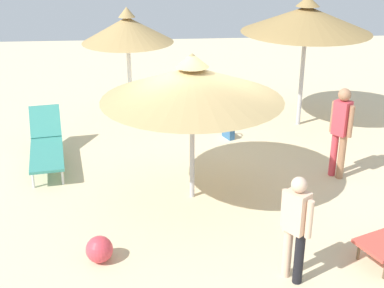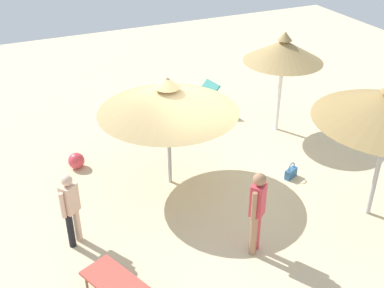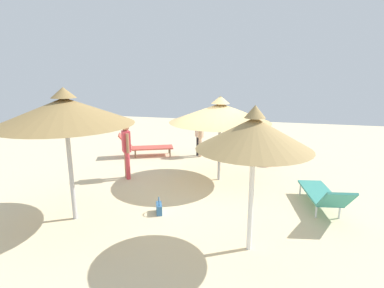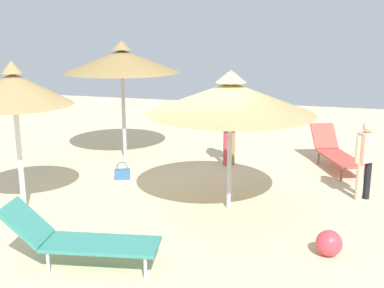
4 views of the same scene
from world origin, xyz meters
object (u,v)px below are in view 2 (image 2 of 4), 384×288
lounge_chair_front (185,105)px  person_standing_near_right (257,208)px  parasol_umbrella_near_left (168,99)px  beach_ball (76,161)px  person_standing_back (71,206)px  parasol_umbrella_far_right (284,51)px  handbag (291,173)px

lounge_chair_front → person_standing_near_right: person_standing_near_right is taller
parasol_umbrella_near_left → beach_ball: (-1.80, 1.45, -1.86)m
person_standing_back → lounge_chair_front: bearing=44.6°
parasol_umbrella_far_right → handbag: parasol_umbrella_far_right is taller
person_standing_back → parasol_umbrella_far_right: bearing=21.1°
beach_ball → parasol_umbrella_far_right: bearing=-3.2°
parasol_umbrella_near_left → person_standing_near_right: bearing=-78.3°
parasol_umbrella_near_left → lounge_chair_front: bearing=60.4°
parasol_umbrella_near_left → lounge_chair_front: 3.55m
parasol_umbrella_far_right → lounge_chair_front: size_ratio=1.22×
parasol_umbrella_near_left → person_standing_back: 2.92m
handbag → beach_ball: (-4.39, 2.44, 0.06)m
person_standing_back → handbag: size_ratio=3.82×
beach_ball → parasol_umbrella_near_left: bearing=-38.8°
parasol_umbrella_near_left → handbag: 3.37m
parasol_umbrella_far_right → person_standing_back: (-5.98, -2.31, -1.35)m
parasol_umbrella_far_right → beach_ball: size_ratio=7.02×
person_standing_back → person_standing_near_right: bearing=-28.0°
person_standing_near_right → handbag: (2.02, 1.75, -0.85)m
parasol_umbrella_far_right → person_standing_back: parasol_umbrella_far_right is taller
handbag → parasol_umbrella_far_right: bearing=65.2°
beach_ball → person_standing_back: bearing=-103.0°
handbag → person_standing_back: bearing=-178.1°
parasol_umbrella_near_left → parasol_umbrella_far_right: size_ratio=1.10×
lounge_chair_front → parasol_umbrella_near_left: bearing=-119.6°
parasol_umbrella_near_left → person_standing_back: size_ratio=1.95×
parasol_umbrella_far_right → person_standing_back: 6.55m
person_standing_back → handbag: 5.05m
parasol_umbrella_near_left → parasol_umbrella_far_right: parasol_umbrella_far_right is taller
lounge_chair_front → handbag: size_ratio=5.53×
parasol_umbrella_near_left → beach_ball: bearing=141.2°
parasol_umbrella_far_right → person_standing_back: bearing=-158.9°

